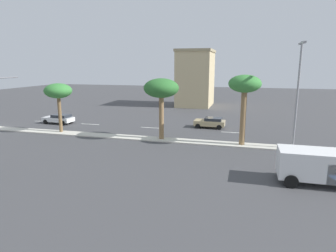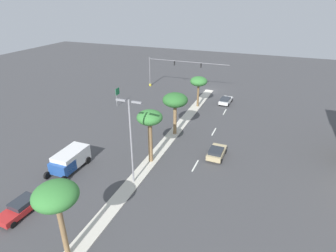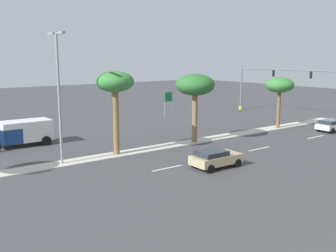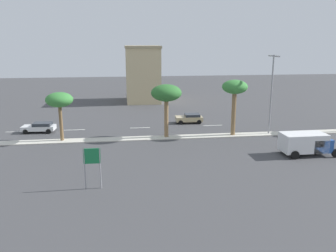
# 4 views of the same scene
# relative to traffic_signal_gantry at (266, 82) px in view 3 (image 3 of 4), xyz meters

# --- Properties ---
(ground_plane) EXTENTS (160.00, 160.00, 0.00)m
(ground_plane) POSITION_rel_traffic_signal_gantry_xyz_m (-9.21, 30.92, -4.53)
(ground_plane) COLOR #424244
(lane_stripe_outboard) EXTENTS (0.20, 2.80, 0.01)m
(lane_stripe_outboard) POSITION_rel_traffic_signal_gantry_xyz_m (-14.93, 9.97, -4.53)
(lane_stripe_outboard) COLOR silver
(lane_stripe_outboard) RESTS_ON ground
(lane_stripe_far) EXTENTS (0.20, 2.80, 0.01)m
(lane_stripe_far) POSITION_rel_traffic_signal_gantry_xyz_m (-14.93, 18.88, -4.53)
(lane_stripe_far) COLOR silver
(lane_stripe_far) RESTS_ON ground
(lane_stripe_near) EXTENTS (0.20, 2.80, 0.01)m
(lane_stripe_near) POSITION_rel_traffic_signal_gantry_xyz_m (-14.93, 29.34, -4.53)
(lane_stripe_near) COLOR silver
(lane_stripe_near) RESTS_ON ground
(traffic_signal_gantry) EXTENTS (18.57, 0.53, 6.76)m
(traffic_signal_gantry) POSITION_rel_traffic_signal_gantry_xyz_m (0.00, 0.00, 0.00)
(traffic_signal_gantry) COLOR slate
(traffic_signal_gantry) RESTS_ON ground
(directional_road_sign) EXTENTS (0.10, 1.37, 3.44)m
(directional_road_sign) POSITION_rel_traffic_signal_gantry_xyz_m (5.28, 13.99, -2.09)
(directional_road_sign) COLOR gray
(directional_road_sign) RESTS_ON ground
(palm_tree_outboard) EXTENTS (3.20, 3.20, 5.83)m
(palm_tree_outboard) POSITION_rel_traffic_signal_gantry_xyz_m (-9.48, 9.19, 0.44)
(palm_tree_outboard) COLOR brown
(palm_tree_outboard) RESTS_ON median_curb
(palm_tree_left) EXTENTS (3.76, 3.76, 6.56)m
(palm_tree_left) POSITION_rel_traffic_signal_gantry_xyz_m (-9.43, 21.91, 0.98)
(palm_tree_left) COLOR olive
(palm_tree_left) RESTS_ON median_curb
(palm_tree_leading) EXTENTS (3.18, 3.18, 7.02)m
(palm_tree_leading) POSITION_rel_traffic_signal_gantry_xyz_m (-9.24, 30.47, 1.44)
(palm_tree_leading) COLOR olive
(palm_tree_leading) RESTS_ON median_curb
(street_lamp_leading) EXTENTS (2.90, 0.24, 10.03)m
(street_lamp_leading) POSITION_rel_traffic_signal_gantry_xyz_m (-9.25, 35.30, 1.45)
(street_lamp_leading) COLOR gray
(street_lamp_leading) RESTS_ON median_curb
(sedan_tan_near) EXTENTS (2.12, 3.96, 1.36)m
(sedan_tan_near) POSITION_rel_traffic_signal_gantry_xyz_m (-16.96, 26.34, -3.79)
(sedan_tan_near) COLOR tan
(sedan_tan_near) RESTS_ON ground
(sedan_white_center) EXTENTS (2.18, 4.31, 1.31)m
(sedan_white_center) POSITION_rel_traffic_signal_gantry_xyz_m (-14.21, 5.57, -3.82)
(sedan_white_center) COLOR silver
(sedan_white_center) RESTS_ON ground
(box_truck) EXTENTS (2.71, 5.80, 2.36)m
(box_truck) POSITION_rel_traffic_signal_gantry_xyz_m (-0.64, 35.78, -3.22)
(box_truck) COLOR #234C99
(box_truck) RESTS_ON ground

